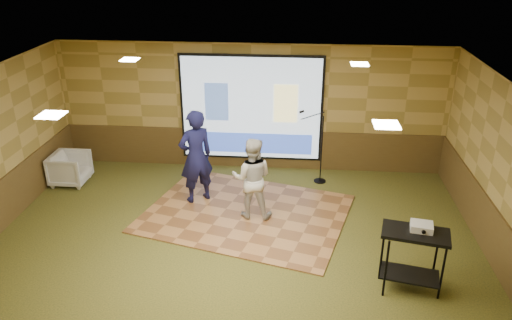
# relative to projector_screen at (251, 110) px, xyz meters

# --- Properties ---
(ground) EXTENTS (9.00, 9.00, 0.00)m
(ground) POSITION_rel_projector_screen_xyz_m (0.00, -3.44, -1.47)
(ground) COLOR #2D3719
(ground) RESTS_ON ground
(room_shell) EXTENTS (9.04, 7.04, 3.02)m
(room_shell) POSITION_rel_projector_screen_xyz_m (0.00, -3.44, 0.62)
(room_shell) COLOR #AF9249
(room_shell) RESTS_ON ground
(wainscot_back) EXTENTS (9.00, 0.04, 0.95)m
(wainscot_back) POSITION_rel_projector_screen_xyz_m (0.00, 0.04, -1.00)
(wainscot_back) COLOR #503A1A
(wainscot_back) RESTS_ON ground
(wainscot_right) EXTENTS (0.04, 7.00, 0.95)m
(wainscot_right) POSITION_rel_projector_screen_xyz_m (4.48, -3.44, -1.00)
(wainscot_right) COLOR #503A1A
(wainscot_right) RESTS_ON ground
(projector_screen) EXTENTS (3.32, 0.06, 2.52)m
(projector_screen) POSITION_rel_projector_screen_xyz_m (0.00, 0.00, 0.00)
(projector_screen) COLOR black
(projector_screen) RESTS_ON room_shell
(downlight_nw) EXTENTS (0.32, 0.32, 0.02)m
(downlight_nw) POSITION_rel_projector_screen_xyz_m (-2.20, -1.64, 1.50)
(downlight_nw) COLOR #F8E3BA
(downlight_nw) RESTS_ON room_shell
(downlight_ne) EXTENTS (0.32, 0.32, 0.02)m
(downlight_ne) POSITION_rel_projector_screen_xyz_m (2.20, -1.64, 1.50)
(downlight_ne) COLOR #F8E3BA
(downlight_ne) RESTS_ON room_shell
(downlight_sw) EXTENTS (0.32, 0.32, 0.02)m
(downlight_sw) POSITION_rel_projector_screen_xyz_m (-2.20, -4.94, 1.50)
(downlight_sw) COLOR #F8E3BA
(downlight_sw) RESTS_ON room_shell
(downlight_se) EXTENTS (0.32, 0.32, 0.02)m
(downlight_se) POSITION_rel_projector_screen_xyz_m (2.20, -4.94, 1.50)
(downlight_se) COLOR #F8E3BA
(downlight_se) RESTS_ON room_shell
(dance_floor) EXTENTS (4.54, 3.89, 0.03)m
(dance_floor) POSITION_rel_projector_screen_xyz_m (0.10, -2.25, -1.46)
(dance_floor) COLOR #A46C3C
(dance_floor) RESTS_ON ground
(player_left) EXTENTS (0.87, 0.81, 1.99)m
(player_left) POSITION_rel_projector_screen_xyz_m (-0.97, -1.78, -0.45)
(player_left) COLOR #14143E
(player_left) RESTS_ON dance_floor
(player_right) EXTENTS (0.82, 0.65, 1.66)m
(player_right) POSITION_rel_projector_screen_xyz_m (0.24, -2.34, -0.62)
(player_right) COLOR beige
(player_right) RESTS_ON dance_floor
(av_table) EXTENTS (1.00, 0.53, 1.06)m
(av_table) POSITION_rel_projector_screen_xyz_m (2.93, -4.36, -0.72)
(av_table) COLOR black
(av_table) RESTS_ON ground
(projector) EXTENTS (0.37, 0.33, 0.11)m
(projector) POSITION_rel_projector_screen_xyz_m (3.02, -4.29, -0.36)
(projector) COLOR silver
(projector) RESTS_ON av_table
(mic_stand) EXTENTS (0.67, 0.27, 1.71)m
(mic_stand) POSITION_rel_projector_screen_xyz_m (1.59, -0.64, -0.98)
(mic_stand) COLOR black
(mic_stand) RESTS_ON ground
(banquet_chair) EXTENTS (0.80, 0.77, 0.72)m
(banquet_chair) POSITION_rel_projector_screen_xyz_m (-4.00, -1.20, -1.11)
(banquet_chair) COLOR gray
(banquet_chair) RESTS_ON ground
(duffel_bag) EXTENTS (0.46, 0.35, 0.25)m
(duffel_bag) POSITION_rel_projector_screen_xyz_m (0.07, -0.30, -1.35)
(duffel_bag) COLOR black
(duffel_bag) RESTS_ON ground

